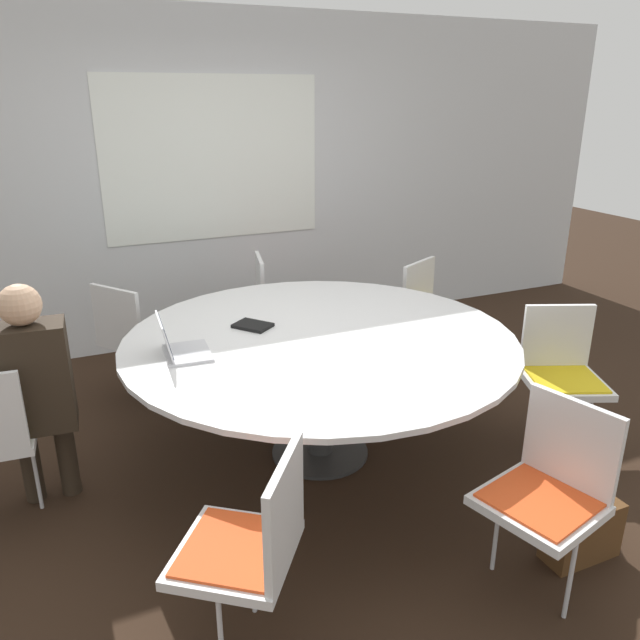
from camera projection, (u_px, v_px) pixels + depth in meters
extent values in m
plane|color=black|center=(320.00, 453.00, 3.78)|extent=(16.00, 16.00, 0.00)
cube|color=silver|center=(214.00, 183.00, 5.18)|extent=(8.00, 0.06, 2.70)
cube|color=white|center=(213.00, 159.00, 5.08)|extent=(1.80, 0.01, 1.30)
cylinder|color=#333333|center=(320.00, 451.00, 3.78)|extent=(0.58, 0.58, 0.02)
cylinder|color=#333333|center=(320.00, 398.00, 3.65)|extent=(0.15, 0.15, 0.71)
cylinder|color=white|center=(320.00, 339.00, 3.53)|extent=(2.22, 2.22, 0.03)
cylinder|color=silver|center=(36.00, 473.00, 3.21)|extent=(0.02, 0.02, 0.43)
cube|color=silver|center=(235.00, 553.00, 2.31)|extent=(0.60, 0.60, 0.04)
cube|color=#E04C1E|center=(235.00, 547.00, 2.30)|extent=(0.53, 0.53, 0.01)
cube|color=silver|center=(285.00, 511.00, 2.19)|extent=(0.27, 0.35, 0.40)
cylinder|color=silver|center=(253.00, 570.00, 2.56)|extent=(0.02, 0.02, 0.43)
cube|color=silver|center=(538.00, 505.00, 2.58)|extent=(0.52, 0.53, 0.04)
cube|color=#E04C1E|center=(539.00, 500.00, 2.57)|extent=(0.46, 0.47, 0.01)
cube|color=silver|center=(571.00, 443.00, 2.62)|extent=(0.14, 0.41, 0.40)
cylinder|color=silver|center=(571.00, 575.00, 2.53)|extent=(0.02, 0.02, 0.43)
cylinder|color=silver|center=(497.00, 530.00, 2.79)|extent=(0.02, 0.02, 0.43)
cube|color=silver|center=(565.00, 383.00, 3.66)|extent=(0.57, 0.56, 0.04)
cube|color=gold|center=(565.00, 379.00, 3.65)|extent=(0.50, 0.49, 0.01)
cube|color=silver|center=(557.00, 336.00, 3.77)|extent=(0.40, 0.19, 0.40)
cylinder|color=silver|center=(589.00, 418.00, 3.74)|extent=(0.02, 0.02, 0.43)
cylinder|color=silver|center=(530.00, 419.00, 3.74)|extent=(0.02, 0.02, 0.43)
cube|color=silver|center=(439.00, 320.00, 4.68)|extent=(0.58, 0.57, 0.04)
cube|color=gold|center=(440.00, 316.00, 4.67)|extent=(0.51, 0.51, 0.01)
cube|color=silver|center=(418.00, 287.00, 4.72)|extent=(0.39, 0.22, 0.40)
cylinder|color=silver|center=(449.00, 342.00, 4.90)|extent=(0.02, 0.02, 0.43)
cylinder|color=silver|center=(426.00, 356.00, 4.63)|extent=(0.02, 0.02, 0.43)
cube|color=silver|center=(285.00, 307.00, 4.95)|extent=(0.51, 0.52, 0.04)
cube|color=red|center=(285.00, 304.00, 4.95)|extent=(0.45, 0.46, 0.01)
cube|color=silver|center=(260.00, 282.00, 4.84)|extent=(0.12, 0.41, 0.40)
cylinder|color=silver|center=(283.00, 327.00, 5.20)|extent=(0.02, 0.02, 0.43)
cylinder|color=silver|center=(289.00, 343.00, 4.87)|extent=(0.02, 0.02, 0.43)
cube|color=silver|center=(142.00, 339.00, 4.32)|extent=(0.60, 0.60, 0.04)
cube|color=teal|center=(141.00, 335.00, 4.31)|extent=(0.53, 0.53, 0.01)
cube|color=silver|center=(116.00, 317.00, 4.09)|extent=(0.27, 0.36, 0.40)
cylinder|color=silver|center=(127.00, 364.00, 4.49)|extent=(0.02, 0.02, 0.43)
cylinder|color=silver|center=(164.00, 375.00, 4.31)|extent=(0.02, 0.02, 0.43)
cylinder|color=#2D2319|center=(30.00, 460.00, 3.28)|extent=(0.10, 0.10, 0.47)
cylinder|color=#2D2319|center=(67.00, 454.00, 3.34)|extent=(0.10, 0.10, 0.47)
cube|color=#2D2319|center=(32.00, 378.00, 3.05)|extent=(0.37, 0.25, 0.55)
sphere|color=tan|center=(19.00, 305.00, 2.92)|extent=(0.20, 0.20, 0.20)
cube|color=silver|center=(188.00, 353.00, 3.28)|extent=(0.25, 0.32, 0.02)
cube|color=silver|center=(165.00, 336.00, 3.21)|extent=(0.07, 0.30, 0.20)
cube|color=black|center=(166.00, 336.00, 3.21)|extent=(0.06, 0.27, 0.17)
cube|color=black|center=(253.00, 325.00, 3.66)|extent=(0.25, 0.26, 0.02)
cube|color=#513319|center=(582.00, 531.00, 2.90)|extent=(0.36, 0.16, 0.28)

